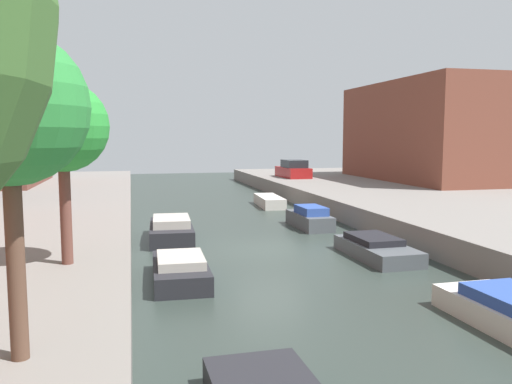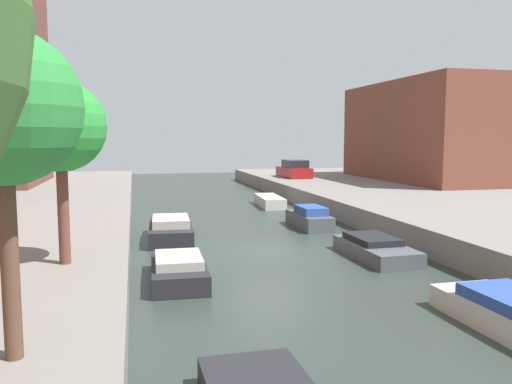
% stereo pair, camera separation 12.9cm
% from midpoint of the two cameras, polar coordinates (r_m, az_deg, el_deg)
% --- Properties ---
extents(ground_plane, '(84.00, 84.00, 0.00)m').
position_cam_midpoint_polar(ground_plane, '(19.22, 1.33, -6.45)').
color(ground_plane, '#2D3833').
extents(low_block_right, '(10.00, 14.82, 7.18)m').
position_cam_midpoint_polar(low_block_right, '(41.29, 20.09, 6.30)').
color(low_block_right, brown).
rests_on(low_block_right, quay_right).
extents(street_tree_1, '(2.19, 2.19, 4.67)m').
position_cam_midpoint_polar(street_tree_1, '(7.91, -26.20, 8.18)').
color(street_tree_1, brown).
rests_on(street_tree_1, quay_left).
extents(street_tree_2, '(2.25, 2.25, 4.56)m').
position_cam_midpoint_polar(street_tree_2, '(13.58, -20.92, 6.65)').
color(street_tree_2, brown).
rests_on(street_tree_2, quay_left).
extents(parked_car, '(1.86, 4.12, 1.40)m').
position_cam_midpoint_polar(parked_car, '(40.99, 4.06, 2.45)').
color(parked_car, maroon).
rests_on(parked_car, quay_right).
extents(moored_boat_left_2, '(1.65, 3.58, 0.80)m').
position_cam_midpoint_polar(moored_boat_left_2, '(15.25, -8.62, -8.52)').
color(moored_boat_left_2, '#232328').
rests_on(moored_boat_left_2, ground_plane).
extents(moored_boat_left_3, '(1.89, 4.16, 0.97)m').
position_cam_midpoint_polar(moored_boat_left_3, '(21.25, -9.55, -4.18)').
color(moored_boat_left_3, '#232328').
rests_on(moored_boat_left_3, ground_plane).
extents(moored_boat_right_2, '(1.67, 3.81, 0.73)m').
position_cam_midpoint_polar(moored_boat_right_2, '(18.49, 12.99, -6.12)').
color(moored_boat_right_2, '#4C5156').
rests_on(moored_boat_right_2, ground_plane).
extents(moored_boat_right_3, '(1.31, 3.29, 1.03)m').
position_cam_midpoint_polar(moored_boat_right_3, '(23.94, 5.82, -2.92)').
color(moored_boat_right_3, '#4C5156').
rests_on(moored_boat_right_3, ground_plane).
extents(moored_boat_right_4, '(1.48, 3.95, 0.61)m').
position_cam_midpoint_polar(moored_boat_right_4, '(31.24, 1.36, -1.02)').
color(moored_boat_right_4, beige).
rests_on(moored_boat_right_4, ground_plane).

